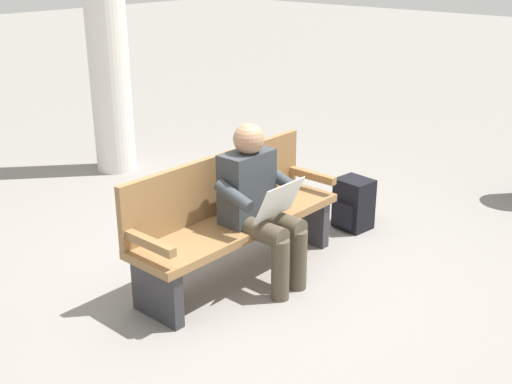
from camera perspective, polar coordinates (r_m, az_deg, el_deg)
ground_plane at (r=4.90m, az=-1.43°, el=-7.29°), size 40.00×40.00×0.00m
bench_near at (r=4.74m, az=-2.11°, el=-2.13°), size 1.81×0.50×0.90m
person_seated at (r=4.55m, az=0.24°, el=-0.83°), size 0.57×0.58×1.18m
backpack at (r=5.65m, az=8.59°, el=-1.07°), size 0.31×0.31×0.45m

